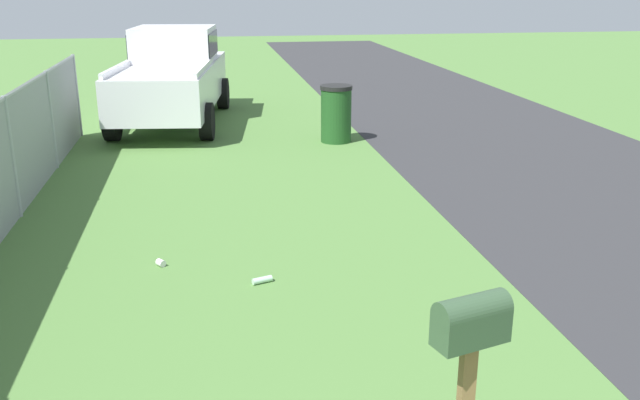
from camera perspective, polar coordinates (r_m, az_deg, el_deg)
mailbox at (r=4.43m, az=12.30°, el=-10.88°), size 0.33×0.52×1.33m
pickup_truck at (r=16.24m, az=-12.04°, el=10.22°), size 5.59×2.68×2.09m
trash_bin at (r=13.91m, az=1.34°, el=7.14°), size 0.64×0.64×1.13m
litter_bottle_far_scatter at (r=7.56m, az=-4.79°, el=-6.59°), size 0.14×0.23×0.07m
litter_cup_by_mailbox at (r=8.16m, az=-13.00°, el=-5.08°), size 0.13×0.12×0.08m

